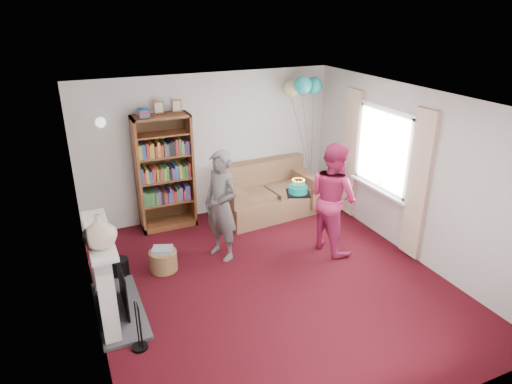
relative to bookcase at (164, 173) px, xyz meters
name	(u,v)px	position (x,y,z in m)	size (l,w,h in m)	color
ground	(271,282)	(0.86, -2.30, -0.94)	(5.00, 5.00, 0.00)	#36080E
wall_back	(209,146)	(0.86, 0.21, 0.31)	(4.50, 0.02, 2.50)	silver
wall_left	(85,233)	(-1.40, -2.30, 0.31)	(0.02, 5.00, 2.50)	silver
wall_right	(412,174)	(3.12, -2.30, 0.31)	(0.02, 5.00, 2.50)	silver
ceiling	(274,100)	(0.86, -2.30, 1.56)	(4.50, 5.00, 0.01)	white
fireplace	(108,278)	(-1.23, -2.11, -0.43)	(0.55, 1.80, 1.12)	#3F3F42
window_bay	(382,165)	(3.07, -1.70, 0.26)	(0.14, 2.02, 2.20)	white
wall_sconce	(100,122)	(-0.89, 0.06, 0.94)	(0.16, 0.23, 0.16)	gold
bookcase	(164,173)	(0.00, 0.00, 0.00)	(0.91, 0.42, 2.14)	#472B14
sofa	(267,195)	(1.77, -0.23, -0.60)	(1.72, 0.91, 0.91)	brown
wicker_basket	(163,260)	(-0.41, -1.39, -0.78)	(0.39, 0.39, 0.35)	olive
person_striped	(221,206)	(0.50, -1.37, -0.11)	(0.61, 0.40, 1.66)	black
person_magenta	(333,198)	(2.12, -1.81, -0.10)	(0.83, 0.64, 1.70)	#B32356
birthday_cake	(298,190)	(1.51, -1.83, 0.15)	(0.33, 0.33, 0.22)	black
balloons	(303,87)	(2.46, -0.18, 1.27)	(0.63, 0.68, 1.76)	#3F3F3F
mantel_vase	(99,231)	(-1.26, -2.45, 0.37)	(0.36, 0.36, 0.38)	beige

